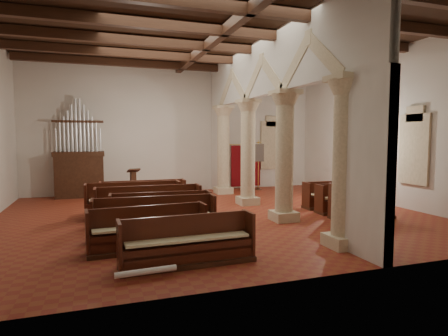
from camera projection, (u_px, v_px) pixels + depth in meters
floor at (215, 215)px, 12.67m from camera, size 14.00×14.00×0.00m
ceiling at (215, 33)px, 12.17m from camera, size 14.00×14.00×0.00m
wall_back at (178, 129)px, 18.08m from camera, size 14.00×0.02×6.00m
wall_front at (314, 117)px, 6.75m from camera, size 14.00×0.02×6.00m
wall_right at (385, 128)px, 14.65m from camera, size 0.02×12.00×6.00m
ceiling_beams at (215, 39)px, 12.18m from camera, size 13.80×11.80×0.30m
arcade at (265, 110)px, 12.94m from camera, size 0.90×11.90×6.00m
window_right_a at (415, 149)px, 13.29m from camera, size 0.03×1.00×2.20m
window_right_b at (345, 146)px, 17.07m from camera, size 0.03×1.00×2.20m
window_back at (272, 145)px, 19.72m from camera, size 1.00×0.03×2.20m
pipe_organ at (79, 166)px, 16.31m from camera, size 2.10×0.85×4.40m
lectern at (133, 185)px, 16.65m from camera, size 0.58×0.61×1.25m
dossal_curtain at (246, 165)px, 19.27m from camera, size 1.80×0.07×2.17m
processional_banner at (258, 174)px, 18.69m from camera, size 0.56×0.72×2.46m
hymnal_box_a at (196, 240)px, 8.56m from camera, size 0.43×0.40×0.35m
hymnal_box_b at (202, 224)px, 10.34m from camera, size 0.35×0.32×0.28m
hymnal_box_c at (173, 218)px, 10.94m from camera, size 0.40×0.37×0.32m
tube_heater_a at (146, 271)px, 6.91m from camera, size 1.14×0.19×0.11m
tube_heater_b at (182, 238)px, 9.18m from camera, size 1.08×0.31×0.11m
nave_pew_0 at (188, 249)px, 7.74m from camera, size 2.84×0.77×1.01m
nave_pew_1 at (148, 235)px, 8.77m from camera, size 2.80×0.85×1.02m
nave_pew_2 at (155, 225)px, 9.76m from camera, size 3.20×0.88×1.08m
nave_pew_3 at (161, 217)px, 10.75m from camera, size 2.90×0.89×1.05m
nave_pew_4 at (149, 211)px, 11.37m from camera, size 3.17×0.83×1.15m
nave_pew_5 at (134, 206)px, 12.33m from camera, size 3.05×0.78×1.15m
nave_pew_6 at (143, 201)px, 13.22m from camera, size 2.98×0.80×1.10m
aisle_pew_0 at (362, 207)px, 12.07m from camera, size 2.08×0.89×1.15m
aisle_pew_1 at (342, 203)px, 13.01m from camera, size 1.83×0.77×1.01m
aisle_pew_2 at (325, 199)px, 13.90m from camera, size 1.67×0.68×0.98m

